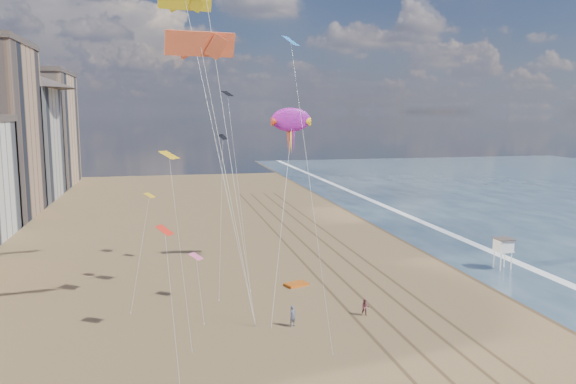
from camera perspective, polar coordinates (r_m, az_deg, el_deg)
The scene contains 9 objects.
wet_sand at distance 78.44m, azimuth 14.95°, elevation -4.93°, with size 260.00×260.00×0.00m, color #42301E.
foam at distance 80.43m, azimuth 17.62°, elevation -4.72°, with size 260.00×260.00×0.00m, color white.
tracks at distance 63.24m, azimuth 5.72°, elevation -7.84°, with size 7.68×120.00×0.01m.
lifeguard_stand at distance 66.86m, azimuth 21.04°, elevation -5.09°, with size 1.94×1.94×3.50m.
grounded_kite at distance 57.37m, azimuth 0.84°, elevation -9.35°, with size 2.23×1.42×0.25m, color #DD5E12.
show_kite at distance 62.85m, azimuth 0.30°, elevation 7.31°, with size 5.16×9.75×24.81m.
kite_flyer_a at distance 46.82m, azimuth 0.49°, elevation -12.48°, with size 0.64×0.42×1.77m, color slate.
kite_flyer_b at distance 49.59m, azimuth 7.85°, elevation -11.53°, with size 0.72×0.56×1.48m, color #964C52.
small_kites at distance 52.96m, azimuth -8.31°, elevation 4.34°, with size 14.14×20.75×20.08m.
Camera 1 is at (-16.54, -27.74, 17.37)m, focal length 35.00 mm.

